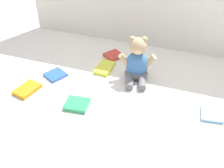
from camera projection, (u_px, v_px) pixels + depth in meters
The scene contains 8 objects.
ground_plane at pixel (114, 88), 1.34m from camera, with size 3.20×3.20×0.00m, color silver.
teddy_bear at pixel (137, 64), 1.36m from camera, with size 0.19×0.19×0.23m.
book_case_0 at pixel (77, 104), 1.23m from camera, with size 0.09×0.10×0.02m, color #2F9E5F.
book_case_2 at pixel (212, 114), 1.18m from camera, with size 0.10×0.09×0.01m, color #7EB4DD.
book_case_3 at pixel (56, 75), 1.42m from camera, with size 0.10×0.09×0.01m, color #2C58B2.
book_case_4 at pixel (27, 89), 1.31m from camera, with size 0.08×0.12×0.02m, color orange.
book_case_6 at pixel (114, 55), 1.57m from camera, with size 0.09×0.09×0.02m, color red.
book_case_7 at pixel (105, 68), 1.47m from camera, with size 0.08×0.13×0.02m, color yellow.
Camera 1 is at (0.34, -1.00, 0.82)m, focal length 43.43 mm.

